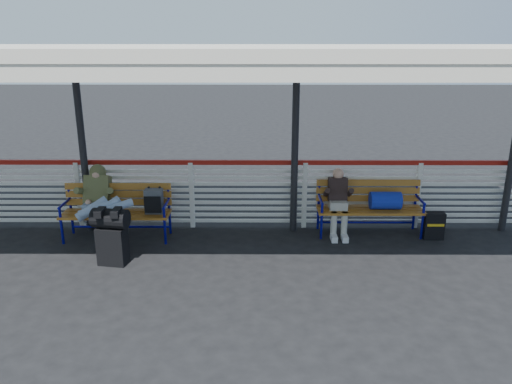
{
  "coord_description": "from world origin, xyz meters",
  "views": [
    {
      "loc": [
        1.18,
        -6.52,
        3.29
      ],
      "look_at": [
        1.15,
        1.0,
        0.94
      ],
      "focal_mm": 35.0,
      "sensor_mm": 36.0,
      "label": 1
    }
  ],
  "objects_px": {
    "luggage_stack": "(112,234)",
    "traveler_man": "(101,204)",
    "suitcase_side": "(433,226)",
    "bench_left": "(126,205)",
    "bench_right": "(376,202)",
    "companion_person": "(338,202)"
  },
  "relations": [
    {
      "from": "bench_right",
      "to": "suitcase_side",
      "type": "height_order",
      "value": "bench_right"
    },
    {
      "from": "luggage_stack",
      "to": "traveler_man",
      "type": "xyz_separation_m",
      "value": [
        -0.35,
        0.69,
        0.25
      ]
    },
    {
      "from": "luggage_stack",
      "to": "companion_person",
      "type": "bearing_deg",
      "value": 28.6
    },
    {
      "from": "bench_left",
      "to": "companion_person",
      "type": "bearing_deg",
      "value": 2.65
    },
    {
      "from": "bench_right",
      "to": "suitcase_side",
      "type": "xyz_separation_m",
      "value": [
        0.95,
        -0.24,
        -0.35
      ]
    },
    {
      "from": "traveler_man",
      "to": "companion_person",
      "type": "height_order",
      "value": "traveler_man"
    },
    {
      "from": "luggage_stack",
      "to": "bench_right",
      "type": "relative_size",
      "value": 0.49
    },
    {
      "from": "bench_left",
      "to": "traveler_man",
      "type": "distance_m",
      "value": 0.49
    },
    {
      "from": "bench_left",
      "to": "bench_right",
      "type": "xyz_separation_m",
      "value": [
        4.25,
        0.21,
        -0.0
      ]
    },
    {
      "from": "luggage_stack",
      "to": "suitcase_side",
      "type": "bearing_deg",
      "value": 20.97
    },
    {
      "from": "luggage_stack",
      "to": "suitcase_side",
      "type": "height_order",
      "value": "luggage_stack"
    },
    {
      "from": "bench_left",
      "to": "bench_right",
      "type": "relative_size",
      "value": 1.0
    },
    {
      "from": "traveler_man",
      "to": "companion_person",
      "type": "relative_size",
      "value": 1.43
    },
    {
      "from": "luggage_stack",
      "to": "companion_person",
      "type": "xyz_separation_m",
      "value": [
        3.55,
        1.2,
        0.12
      ]
    },
    {
      "from": "bench_right",
      "to": "suitcase_side",
      "type": "distance_m",
      "value": 1.04
    },
    {
      "from": "companion_person",
      "to": "suitcase_side",
      "type": "bearing_deg",
      "value": -6.9
    },
    {
      "from": "luggage_stack",
      "to": "traveler_man",
      "type": "relative_size",
      "value": 0.53
    },
    {
      "from": "bench_left",
      "to": "luggage_stack",
      "type": "bearing_deg",
      "value": -87.72
    },
    {
      "from": "companion_person",
      "to": "bench_left",
      "type": "bearing_deg",
      "value": -177.35
    },
    {
      "from": "luggage_stack",
      "to": "companion_person",
      "type": "distance_m",
      "value": 3.75
    },
    {
      "from": "luggage_stack",
      "to": "bench_left",
      "type": "relative_size",
      "value": 0.49
    },
    {
      "from": "luggage_stack",
      "to": "suitcase_side",
      "type": "distance_m",
      "value": 5.25
    }
  ]
}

